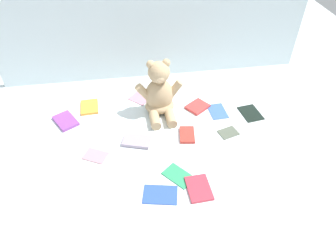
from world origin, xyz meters
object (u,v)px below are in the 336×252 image
at_px(teddy_bear, 160,94).
at_px(book_case_9, 137,141).
at_px(book_case_6, 95,155).
at_px(book_case_10, 218,111).
at_px(book_case_12, 251,113).
at_px(book_case_1, 178,175).
at_px(book_case_8, 187,135).
at_px(book_case_0, 228,132).
at_px(book_case_4, 198,107).
at_px(book_case_3, 66,121).
at_px(book_case_7, 89,107).
at_px(book_case_11, 140,98).
at_px(book_case_5, 199,188).
at_px(book_case_2, 160,194).

height_order(teddy_bear, book_case_9, teddy_bear).
relative_size(book_case_6, book_case_10, 0.81).
height_order(teddy_bear, book_case_6, teddy_bear).
bearing_deg(book_case_12, book_case_6, 5.01).
bearing_deg(book_case_1, book_case_8, 30.35).
relative_size(book_case_0, book_case_9, 0.71).
bearing_deg(book_case_4, book_case_3, 55.36).
bearing_deg(book_case_6, book_case_8, -53.85).
xyz_separation_m(book_case_0, book_case_7, (-0.68, 0.30, 0.00)).
bearing_deg(book_case_3, book_case_8, -48.31).
bearing_deg(book_case_8, book_case_11, -50.48).
bearing_deg(book_case_10, book_case_8, 35.89).
bearing_deg(book_case_5, book_case_10, 63.42).
bearing_deg(book_case_5, book_case_2, 178.94).
bearing_deg(book_case_4, book_case_2, 117.06).
bearing_deg(book_case_5, book_case_1, 129.03).
distance_m(book_case_6, book_case_12, 0.82).
relative_size(book_case_5, book_case_11, 1.22).
height_order(book_case_5, book_case_7, book_case_7).
distance_m(book_case_4, book_case_9, 0.40).
xyz_separation_m(book_case_5, book_case_12, (0.38, 0.43, -0.00)).
distance_m(book_case_1, book_case_5, 0.11).
relative_size(book_case_1, book_case_5, 0.99).
distance_m(book_case_0, book_case_9, 0.45).
xyz_separation_m(book_case_1, book_case_10, (0.28, 0.39, -0.00)).
distance_m(book_case_1, book_case_12, 0.57).
bearing_deg(book_case_4, book_case_5, 132.21).
bearing_deg(book_case_12, book_case_7, -19.77).
bearing_deg(book_case_1, teddy_bear, 52.68).
xyz_separation_m(book_case_0, book_case_2, (-0.38, -0.31, 0.00)).
relative_size(book_case_0, book_case_5, 0.71).
height_order(book_case_2, book_case_4, book_case_4).
relative_size(book_case_7, book_case_9, 0.95).
relative_size(book_case_1, book_case_8, 1.16).
height_order(book_case_6, book_case_9, book_case_9).
bearing_deg(book_case_7, book_case_8, -34.58).
bearing_deg(book_case_4, book_case_0, 170.41).
relative_size(book_case_1, book_case_3, 0.95).
relative_size(teddy_bear, book_case_5, 2.31).
bearing_deg(book_case_2, book_case_8, -16.83).
xyz_separation_m(book_case_3, book_case_10, (0.78, -0.03, -0.00)).
bearing_deg(book_case_11, book_case_12, -68.33).
bearing_deg(book_case_3, book_case_9, -60.49).
relative_size(book_case_11, book_case_12, 0.81).
distance_m(teddy_bear, book_case_4, 0.23).
xyz_separation_m(teddy_bear, book_case_10, (0.30, -0.05, -0.11)).
relative_size(book_case_0, book_case_8, 0.83).
bearing_deg(book_case_1, book_case_5, -88.21).
bearing_deg(book_case_1, book_case_7, 86.56).
relative_size(book_case_3, book_case_7, 1.10).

